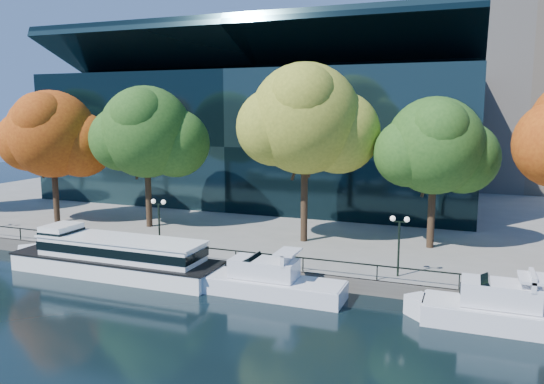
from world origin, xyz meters
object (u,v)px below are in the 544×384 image
at_px(cruiser_far, 499,309).
at_px(tree_3, 307,121).
at_px(tree_4, 436,148).
at_px(cruiser_near, 265,280).
at_px(tree_2, 148,134).
at_px(lamp_2, 399,232).
at_px(tour_boat, 110,255).
at_px(lamp_1, 159,213).
at_px(tree_1, 53,136).

distance_m(cruiser_far, tree_3, 20.65).
bearing_deg(tree_4, cruiser_near, -127.70).
distance_m(cruiser_far, tree_2, 32.86).
bearing_deg(lamp_2, tree_3, 141.26).
bearing_deg(lamp_2, tour_boat, -169.41).
bearing_deg(lamp_2, tree_2, 163.71).
xyz_separation_m(tour_boat, lamp_1, (1.80, 3.75, 2.56)).
distance_m(cruiser_near, tree_4, 17.37).
height_order(cruiser_far, tree_2, tree_2).
height_order(tree_1, lamp_2, tree_1).
relative_size(tree_2, tree_4, 1.10).
height_order(cruiser_far, tree_1, tree_1).
bearing_deg(tree_2, lamp_1, -51.76).
bearing_deg(tree_3, cruiser_near, -87.02).
bearing_deg(tree_1, lamp_1, -20.13).
relative_size(tree_4, lamp_2, 2.95).
xyz_separation_m(cruiser_far, tree_4, (-4.51, 12.46, 7.89)).
relative_size(tree_2, lamp_2, 3.23).
xyz_separation_m(tree_1, tree_3, (24.94, 1.23, 1.58)).
bearing_deg(lamp_1, tree_1, 159.87).
bearing_deg(tree_2, cruiser_far, -20.33).
bearing_deg(cruiser_far, tree_4, 109.90).
bearing_deg(cruiser_far, lamp_1, 170.43).
bearing_deg(lamp_2, lamp_1, 180.00).
distance_m(tree_1, lamp_1, 17.02).
height_order(cruiser_near, tree_2, tree_2).
bearing_deg(tree_2, tree_1, -171.96).
xyz_separation_m(cruiser_near, cruiser_far, (13.94, -0.26, 0.09)).
bearing_deg(tree_4, lamp_1, -157.05).
xyz_separation_m(tour_boat, lamp_2, (20.04, 3.75, 2.56)).
height_order(tour_boat, cruiser_near, tour_boat).
relative_size(tour_boat, tree_4, 1.48).
height_order(tour_boat, tree_4, tree_4).
bearing_deg(lamp_1, tree_2, 128.24).
distance_m(tree_3, lamp_2, 12.89).
relative_size(tree_3, lamp_2, 3.63).
bearing_deg(tree_1, cruiser_far, -13.75).
distance_m(tour_boat, lamp_1, 4.88).
bearing_deg(cruiser_far, tree_1, 166.25).
relative_size(tour_boat, lamp_2, 4.36).
distance_m(cruiser_far, tree_4, 15.42).
xyz_separation_m(tour_boat, cruiser_near, (12.13, -0.09, -0.46)).
relative_size(tour_boat, cruiser_near, 1.66).
xyz_separation_m(tree_1, lamp_1, (15.16, -5.56, -5.38)).
height_order(tree_2, lamp_2, tree_2).
relative_size(tour_boat, tree_3, 1.20).
bearing_deg(tour_boat, cruiser_near, -0.41).
bearing_deg(tour_boat, cruiser_far, -0.76).
distance_m(tree_4, lamp_1, 22.03).
relative_size(tree_3, tree_4, 1.23).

